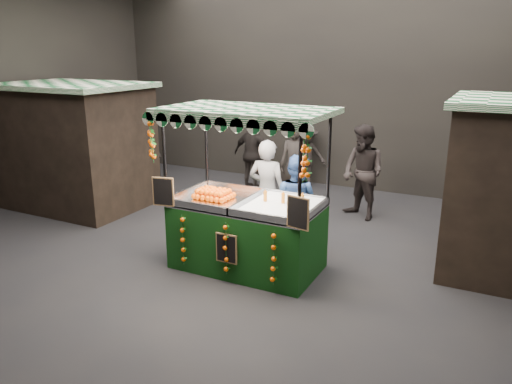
% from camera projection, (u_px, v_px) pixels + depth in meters
% --- Properties ---
extents(ground, '(12.00, 12.00, 0.00)m').
position_uv_depth(ground, '(235.00, 258.00, 7.95)').
color(ground, black).
rests_on(ground, ground).
extents(market_hall, '(12.10, 10.10, 5.05)m').
position_uv_depth(market_hall, '(232.00, 40.00, 7.01)').
color(market_hall, black).
rests_on(market_hall, ground).
extents(neighbour_stall_left, '(3.00, 2.20, 2.60)m').
position_uv_depth(neighbour_stall_left, '(76.00, 145.00, 10.36)').
color(neighbour_stall_left, black).
rests_on(neighbour_stall_left, ground).
extents(juice_stall, '(2.54, 1.49, 2.46)m').
position_uv_depth(juice_stall, '(247.00, 222.00, 7.39)').
color(juice_stall, black).
rests_on(juice_stall, ground).
extents(vendor_grey, '(0.69, 0.48, 1.81)m').
position_uv_depth(vendor_grey, '(267.00, 191.00, 8.45)').
color(vendor_grey, gray).
rests_on(vendor_grey, ground).
extents(vendor_blue, '(0.87, 0.72, 1.63)m').
position_uv_depth(vendor_blue, '(296.00, 203.00, 8.10)').
color(vendor_blue, navy).
rests_on(vendor_blue, ground).
extents(shopper_0, '(0.69, 0.50, 1.78)m').
position_uv_depth(shopper_0, '(294.00, 166.00, 10.36)').
color(shopper_0, '#2C2623').
rests_on(shopper_0, ground).
extents(shopper_1, '(1.14, 1.08, 1.87)m').
position_uv_depth(shopper_1, '(363.00, 173.00, 9.60)').
color(shopper_1, black).
rests_on(shopper_1, ground).
extents(shopper_2, '(1.05, 0.51, 1.74)m').
position_uv_depth(shopper_2, '(253.00, 154.00, 11.61)').
color(shopper_2, black).
rests_on(shopper_2, ground).
extents(shopper_3, '(1.13, 1.07, 1.54)m').
position_uv_depth(shopper_3, '(307.00, 156.00, 11.93)').
color(shopper_3, '#2C2623').
rests_on(shopper_3, ground).
extents(shopper_4, '(1.04, 0.88, 1.81)m').
position_uv_depth(shopper_4, '(142.00, 146.00, 12.43)').
color(shopper_4, black).
rests_on(shopper_4, ground).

